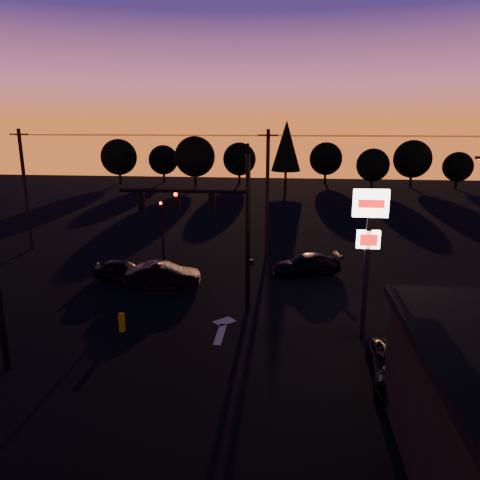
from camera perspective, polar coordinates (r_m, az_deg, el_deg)
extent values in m
plane|color=black|center=(21.37, -4.16, -12.48)|extent=(120.00, 120.00, 0.00)
cube|color=beige|center=(22.17, -2.41, -11.37)|extent=(0.35, 2.20, 0.01)
cube|color=beige|center=(23.43, -1.91, -9.88)|extent=(1.20, 1.20, 0.01)
cylinder|color=black|center=(23.50, 0.96, 0.53)|extent=(0.24, 0.24, 8.00)
cylinder|color=black|center=(22.84, 1.00, 10.81)|extent=(0.14, 0.52, 0.76)
cylinder|color=black|center=(23.56, -6.96, 5.93)|extent=(6.50, 0.16, 0.16)
cube|color=black|center=(23.37, -3.44, 4.69)|extent=(0.32, 0.22, 0.95)
sphere|color=black|center=(23.18, -3.50, 5.49)|extent=(0.18, 0.18, 0.18)
sphere|color=black|center=(23.23, -3.49, 4.76)|extent=(0.18, 0.18, 0.18)
sphere|color=black|center=(23.29, -3.48, 4.03)|extent=(0.18, 0.18, 0.18)
cube|color=black|center=(23.72, -7.75, 4.74)|extent=(0.32, 0.22, 0.95)
sphere|color=#FF0705|center=(23.54, -7.85, 5.52)|extent=(0.18, 0.18, 0.18)
sphere|color=black|center=(23.59, -7.82, 4.80)|extent=(0.18, 0.18, 0.18)
sphere|color=black|center=(23.64, -7.80, 4.08)|extent=(0.18, 0.18, 0.18)
cube|color=black|center=(24.21, -11.91, 4.75)|extent=(0.32, 0.22, 0.95)
sphere|color=black|center=(24.03, -12.04, 5.52)|extent=(0.18, 0.18, 0.18)
sphere|color=black|center=(24.08, -12.00, 4.82)|extent=(0.18, 0.18, 0.18)
sphere|color=black|center=(24.13, -11.97, 4.11)|extent=(0.18, 0.18, 0.18)
cube|color=black|center=(23.87, 1.38, -2.74)|extent=(0.22, 0.18, 0.28)
cylinder|color=black|center=(32.36, -9.41, 0.26)|extent=(0.14, 0.14, 3.60)
cube|color=black|center=(31.91, -9.57, 3.92)|extent=(0.30, 0.20, 0.90)
sphere|color=#FF0705|center=(31.74, -9.65, 4.44)|extent=(0.18, 0.18, 0.18)
sphere|color=black|center=(31.79, -9.63, 3.95)|extent=(0.18, 0.18, 0.18)
sphere|color=black|center=(31.84, -9.61, 3.45)|extent=(0.18, 0.18, 0.18)
cube|color=black|center=(21.52, 15.12, -3.54)|extent=(0.22, 0.22, 6.40)
cube|color=white|center=(20.81, 15.67, 4.34)|extent=(1.50, 0.25, 1.20)
cube|color=red|center=(20.68, 15.73, 4.27)|extent=(1.10, 0.02, 0.35)
cube|color=white|center=(21.14, 15.37, 0.07)|extent=(1.00, 0.22, 0.80)
cube|color=red|center=(21.02, 15.43, -0.02)|extent=(0.75, 0.02, 0.50)
cylinder|color=black|center=(38.42, -24.68, 5.49)|extent=(0.26, 0.26, 9.00)
cube|color=black|center=(38.08, -25.35, 11.58)|extent=(1.40, 0.10, 0.10)
cylinder|color=black|center=(33.15, 3.35, 5.55)|extent=(0.26, 0.26, 9.00)
cube|color=black|center=(32.76, 3.46, 12.65)|extent=(1.40, 0.10, 0.10)
cylinder|color=black|center=(33.79, -12.39, 12.32)|extent=(18.00, 0.02, 0.02)
cylinder|color=black|center=(34.36, -12.08, 12.45)|extent=(18.00, 0.02, 0.02)
cylinder|color=black|center=(34.93, -11.77, 12.41)|extent=(18.00, 0.02, 0.02)
cylinder|color=black|center=(33.00, 19.57, 11.78)|extent=(18.00, 0.02, 0.02)
cylinder|color=black|center=(33.58, 19.34, 11.92)|extent=(18.00, 0.02, 0.02)
cylinder|color=black|center=(34.16, 19.11, 11.89)|extent=(18.00, 0.02, 0.02)
cube|color=black|center=(18.21, 23.59, -13.90)|extent=(2.20, 0.05, 1.60)
cylinder|color=#BB9D00|center=(22.96, -14.21, -9.69)|extent=(0.29, 0.29, 0.88)
cylinder|color=black|center=(73.82, -14.39, 7.25)|extent=(0.36, 0.36, 1.62)
sphere|color=black|center=(73.50, -14.55, 9.76)|extent=(5.36, 5.36, 5.36)
cylinder|color=black|center=(74.85, -9.24, 7.52)|extent=(0.36, 0.36, 1.38)
sphere|color=black|center=(74.57, -9.33, 9.62)|extent=(4.54, 4.54, 4.54)
cylinder|color=black|center=(68.63, -5.45, 7.17)|extent=(0.36, 0.36, 1.75)
sphere|color=black|center=(68.26, -5.52, 10.08)|extent=(5.77, 5.78, 5.78)
cylinder|color=black|center=(71.66, -0.07, 7.45)|extent=(0.36, 0.36, 1.50)
sphere|color=black|center=(71.35, -0.07, 9.84)|extent=(4.95, 4.95, 4.95)
cylinder|color=black|center=(68.24, 5.57, 7.39)|extent=(0.36, 0.36, 2.38)
cone|color=black|center=(67.81, 5.67, 11.37)|extent=(4.18, 4.18, 7.12)
cylinder|color=black|center=(73.47, 10.32, 7.39)|extent=(0.36, 0.36, 1.50)
sphere|color=black|center=(73.16, 10.43, 9.72)|extent=(4.95, 4.95, 4.95)
cylinder|color=black|center=(68.29, 15.73, 6.49)|extent=(0.36, 0.36, 1.38)
sphere|color=black|center=(67.98, 15.89, 8.79)|extent=(4.54, 4.54, 4.54)
cylinder|color=black|center=(72.42, 20.06, 6.69)|extent=(0.36, 0.36, 1.62)
sphere|color=black|center=(72.10, 20.29, 9.25)|extent=(5.36, 5.36, 5.36)
cylinder|color=black|center=(73.19, 24.81, 6.16)|extent=(0.36, 0.36, 1.25)
sphere|color=black|center=(72.92, 25.02, 8.10)|extent=(4.12, 4.12, 4.12)
imported|color=black|center=(29.87, -14.15, -3.57)|extent=(3.73, 1.71, 1.24)
imported|color=black|center=(28.12, -9.35, -4.24)|extent=(4.55, 2.18, 1.44)
imported|color=black|center=(30.26, 8.07, -2.97)|extent=(4.78, 3.09, 1.29)
imported|color=black|center=(19.15, 18.77, -14.64)|extent=(2.29, 4.49, 1.21)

